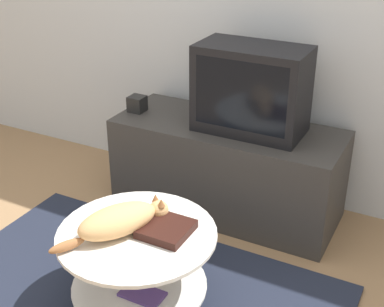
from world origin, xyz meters
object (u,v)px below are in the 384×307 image
Objects in this scene: speaker at (137,104)px; cat at (120,220)px; tv at (251,89)px; dvd_box at (166,230)px.

cat is at bearing -61.29° from speaker.
tv is at bearing 3.81° from speaker.
dvd_box is at bearing -51.12° from speaker.
tv is 2.84× the size of dvd_box.
tv is 0.76m from speaker.
cat is at bearing -100.66° from tv.
dvd_box is (0.72, -0.90, -0.17)m from speaker.
speaker reaches higher than cat.
speaker is 0.45× the size of dvd_box.
speaker reaches higher than dvd_box.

